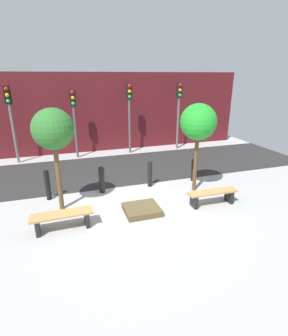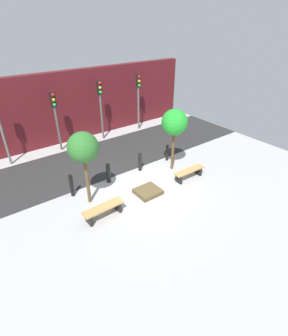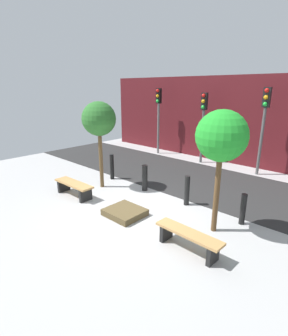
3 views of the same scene
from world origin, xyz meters
name	(u,v)px [view 3 (image 3 of 3)]	position (x,y,z in m)	size (l,w,h in m)	color
ground_plane	(132,212)	(0.00, 0.00, 0.00)	(18.00, 18.00, 0.00)	#A3A3A3
road_strip	(200,180)	(0.00, 3.82, 0.01)	(18.00, 4.06, 0.01)	#282828
building_facade	(241,121)	(0.00, 7.26, 2.06)	(16.20, 0.50, 4.11)	#511419
bench_left	(74,187)	(-2.30, -0.48, 0.34)	(1.65, 0.50, 0.48)	black
bench_right	(188,237)	(2.30, -0.48, 0.33)	(1.64, 0.43, 0.47)	black
planter_bed	(125,212)	(0.00, -0.28, 0.09)	(1.05, 0.95, 0.18)	brown
tree_behind_left_bench	(99,120)	(-2.30, 0.71, 2.49)	(1.19, 1.19, 3.12)	brown
tree_behind_right_bench	(222,137)	(2.30, 0.71, 2.45)	(1.23, 1.23, 3.09)	brown
bollard_far_left	(112,167)	(-2.69, 1.54, 0.51)	(0.17, 0.17, 1.02)	black
bollard_left	(145,178)	(-0.90, 1.54, 0.47)	(0.20, 0.20, 0.94)	black
bollard_center	(187,191)	(0.90, 1.54, 0.48)	(0.16, 0.16, 0.95)	black
bollard_right	(243,209)	(2.69, 1.54, 0.43)	(0.15, 0.15, 0.87)	black
traffic_light_west	(158,109)	(-4.14, 6.14, 2.44)	(0.28, 0.27, 3.52)	slate
traffic_light_mid_west	(203,115)	(-1.38, 6.14, 2.32)	(0.28, 0.27, 3.33)	#505050
traffic_light_mid_east	(264,116)	(1.38, 6.14, 2.48)	(0.28, 0.27, 3.58)	#545454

